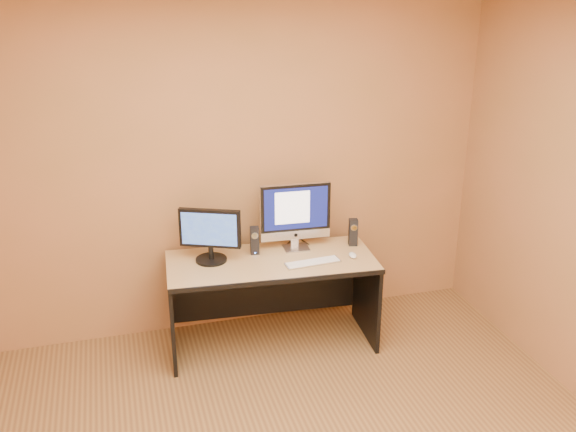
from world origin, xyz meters
The scene contains 10 objects.
walls centered at (0.00, 0.00, 1.30)m, with size 4.00×4.00×2.60m, color #9D633F, non-canonical shape.
desk centered at (0.23, 1.57, 0.35)m, with size 1.49×0.65×0.69m, color tan, non-canonical shape.
imac centered at (0.46, 1.72, 0.95)m, with size 0.53×0.20×0.51m, color #AFAFB3, non-canonical shape.
second_monitor centered at (-0.19, 1.68, 0.89)m, with size 0.45×0.22×0.39m, color black, non-canonical shape.
speaker_left centered at (0.14, 1.72, 0.79)m, with size 0.06×0.07×0.21m, color black, non-canonical shape.
speaker_right centered at (0.89, 1.67, 0.79)m, with size 0.06×0.07×0.21m, color black, non-canonical shape.
keyboard centered at (0.50, 1.43, 0.70)m, with size 0.40×0.11×0.02m, color #B9BABE.
mouse centered at (0.81, 1.45, 0.71)m, with size 0.05×0.10×0.03m, color silver.
cable_a centered at (0.54, 1.85, 0.70)m, with size 0.01×0.01×0.21m, color black.
cable_b centered at (0.45, 1.85, 0.70)m, with size 0.01×0.01×0.17m, color black.
Camera 1 is at (-0.81, -2.50, 2.64)m, focal length 40.00 mm.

